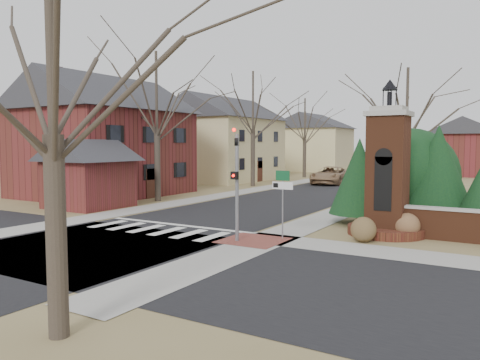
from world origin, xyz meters
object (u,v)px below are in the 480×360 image
Objects in this scene: traffic_signal_pole at (237,176)px; pickup_truck at (330,175)px; brick_gate_monument at (387,183)px; distant_car at (399,172)px; sign_post at (282,191)px.

pickup_truck is (-6.07, 27.25, -1.75)m from traffic_signal_pole.
traffic_signal_pole is 6.47m from brick_gate_monument.
brick_gate_monument reaches higher than traffic_signal_pole.
pickup_truck is 1.33× the size of distant_car.
sign_post is at bearing -78.72° from pickup_truck.
distant_car is at bearing 101.20° from brick_gate_monument.
traffic_signal_pole reaches higher than sign_post.
brick_gate_monument reaches higher than distant_car.
traffic_signal_pole is 2.02m from sign_post.
sign_post is at bearing -138.58° from brick_gate_monument.
sign_post is 36.01m from distant_car.
traffic_signal_pole is at bearing 99.42° from distant_car.
pickup_truck is (-10.77, 22.83, -1.33)m from brick_gate_monument.
brick_gate_monument is (3.41, 3.01, 0.22)m from sign_post.
brick_gate_monument reaches higher than sign_post.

